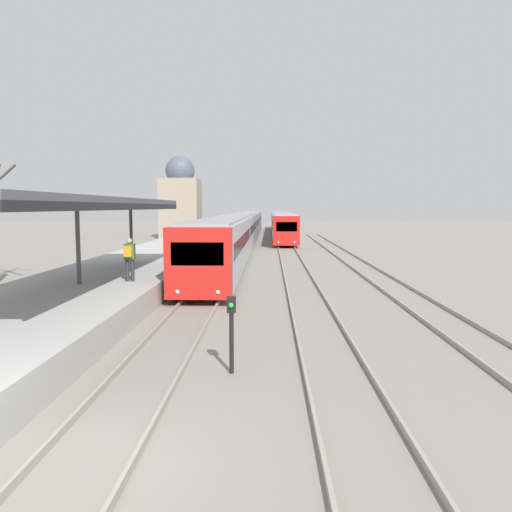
{
  "coord_description": "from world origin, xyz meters",
  "views": [
    {
      "loc": [
        2.67,
        -6.77,
        3.71
      ],
      "look_at": [
        2.08,
        14.39,
        1.62
      ],
      "focal_mm": 35.0,
      "sensor_mm": 36.0,
      "label": 1
    }
  ],
  "objects_px": {
    "person_on_platform": "(129,256)",
    "train_far": "(281,222)",
    "train_near": "(244,226)",
    "signal_post_near": "(231,326)"
  },
  "relations": [
    {
      "from": "signal_post_near",
      "to": "train_near",
      "type": "bearing_deg",
      "value": 92.51
    },
    {
      "from": "train_far",
      "to": "signal_post_near",
      "type": "xyz_separation_m",
      "value": [
        -2.34,
        -56.98,
        -0.6
      ]
    },
    {
      "from": "person_on_platform",
      "to": "signal_post_near",
      "type": "relative_size",
      "value": 0.96
    },
    {
      "from": "train_near",
      "to": "signal_post_near",
      "type": "height_order",
      "value": "train_near"
    },
    {
      "from": "person_on_platform",
      "to": "train_far",
      "type": "xyz_separation_m",
      "value": [
        6.84,
        49.07,
        -0.17
      ]
    },
    {
      "from": "person_on_platform",
      "to": "train_far",
      "type": "relative_size",
      "value": 0.04
    },
    {
      "from": "train_near",
      "to": "signal_post_near",
      "type": "xyz_separation_m",
      "value": [
        1.82,
        -41.5,
        -0.62
      ]
    },
    {
      "from": "person_on_platform",
      "to": "train_near",
      "type": "xyz_separation_m",
      "value": [
        2.68,
        33.59,
        -0.15
      ]
    },
    {
      "from": "train_far",
      "to": "signal_post_near",
      "type": "height_order",
      "value": "train_far"
    },
    {
      "from": "person_on_platform",
      "to": "train_far",
      "type": "bearing_deg",
      "value": 82.06
    }
  ]
}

